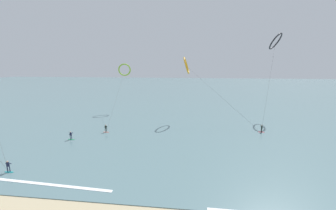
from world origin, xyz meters
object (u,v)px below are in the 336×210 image
(surfer_crimson, at_px, (262,129))
(surfer_teal, at_px, (8,167))
(kite_amber, at_px, (187,66))
(surfer_emerald, at_px, (71,136))
(surfer_coral, at_px, (106,129))
(kite_charcoal, at_px, (276,41))
(kite_lime, at_px, (125,70))

(surfer_crimson, bearing_deg, surfer_teal, -69.23)
(kite_amber, bearing_deg, surfer_emerald, 132.83)
(surfer_coral, height_order, surfer_crimson, same)
(surfer_teal, distance_m, kite_charcoal, 66.01)
(surfer_coral, bearing_deg, kite_lime, 51.53)
(kite_charcoal, bearing_deg, surfer_emerald, -25.25)
(surfer_coral, xyz_separation_m, surfer_crimson, (33.93, 3.91, 0.00))
(surfer_teal, relative_size, surfer_crimson, 1.00)
(surfer_emerald, relative_size, surfer_teal, 1.00)
(surfer_teal, bearing_deg, kite_amber, 34.28)
(kite_amber, bearing_deg, surfer_coral, 131.44)
(surfer_emerald, relative_size, surfer_coral, 1.00)
(surfer_teal, bearing_deg, surfer_emerald, 64.26)
(surfer_emerald, xyz_separation_m, kite_amber, (22.06, 19.21, 13.54))
(kite_lime, bearing_deg, kite_charcoal, 166.61)
(surfer_emerald, bearing_deg, surfer_coral, -133.51)
(surfer_coral, height_order, kite_charcoal, kite_charcoal)
(surfer_emerald, xyz_separation_m, kite_lime, (2.37, 27.63, 12.13))
(surfer_teal, relative_size, kite_lime, 0.07)
(kite_amber, height_order, kite_lime, kite_amber)
(kite_lime, bearing_deg, surfer_teal, 71.52)
(surfer_teal, distance_m, surfer_coral, 19.10)
(surfer_emerald, bearing_deg, kite_charcoal, -148.45)
(surfer_emerald, distance_m, kite_lime, 30.27)
(kite_charcoal, bearing_deg, surfer_teal, -15.73)
(surfer_teal, relative_size, kite_charcoal, 0.07)
(surfer_teal, xyz_separation_m, surfer_crimson, (40.38, 21.89, 0.00))
(surfer_crimson, height_order, kite_amber, kite_amber)
(surfer_crimson, xyz_separation_m, kite_amber, (-16.92, 10.19, 13.54))
(kite_amber, bearing_deg, kite_charcoal, -69.79)
(kite_charcoal, bearing_deg, kite_lime, -55.88)
(surfer_coral, bearing_deg, surfer_teal, -154.97)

